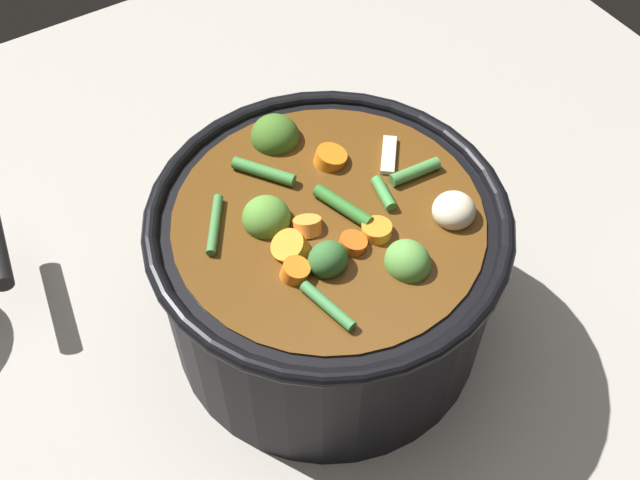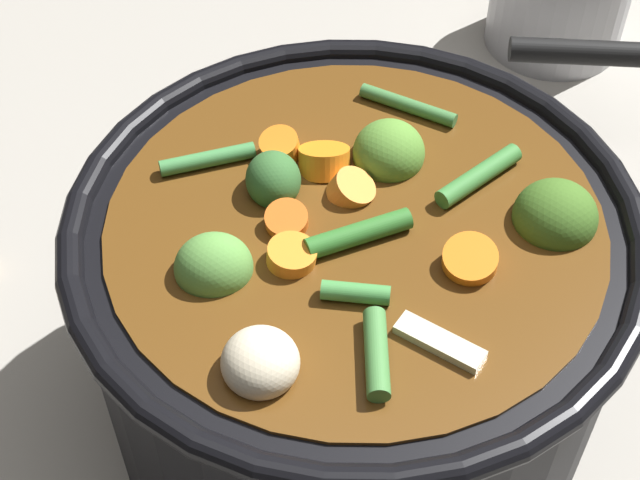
% 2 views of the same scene
% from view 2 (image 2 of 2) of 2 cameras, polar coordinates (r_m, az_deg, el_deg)
% --- Properties ---
extents(ground_plane, '(1.10, 1.10, 0.00)m').
position_cam_2_polar(ground_plane, '(0.58, 1.70, -9.11)').
color(ground_plane, '#9E998E').
extents(cooking_pot, '(0.29, 0.29, 0.17)m').
position_cam_2_polar(cooking_pot, '(0.51, 1.91, -4.15)').
color(cooking_pot, black).
rests_on(cooking_pot, ground_plane).
extents(small_saucepan, '(0.18, 0.12, 0.08)m').
position_cam_2_polar(small_saucepan, '(0.81, 14.14, 13.66)').
color(small_saucepan, '#ADADB2').
rests_on(small_saucepan, ground_plane).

